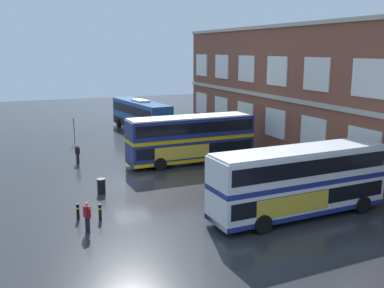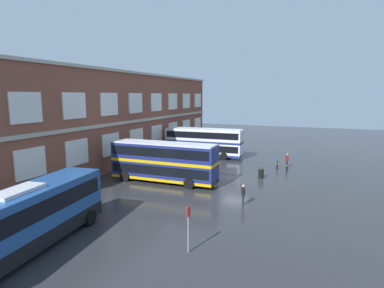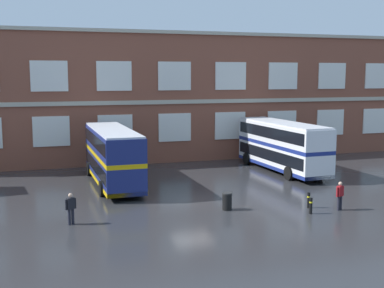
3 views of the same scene
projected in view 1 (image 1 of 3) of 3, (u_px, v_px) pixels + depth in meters
name	position (u px, v px, depth m)	size (l,w,h in m)	color
ground_plane	(157.00, 181.00, 33.28)	(120.00, 120.00, 0.00)	#2B2B2D
brick_terminal_building	(356.00, 99.00, 35.69)	(48.19, 8.19, 11.76)	brown
double_decker_near	(191.00, 138.00, 38.12)	(2.99, 11.04, 4.07)	navy
double_decker_middle	(299.00, 181.00, 25.82)	(3.22, 11.10, 4.07)	silver
touring_coach	(141.00, 116.00, 52.90)	(12.23, 4.08, 3.80)	navy
waiting_passenger	(87.00, 216.00, 23.74)	(0.63, 0.36, 1.70)	black
second_passenger	(78.00, 153.00, 38.17)	(0.62, 0.38, 1.70)	black
bus_stand_flag	(74.00, 128.00, 46.33)	(0.44, 0.10, 2.70)	slate
station_litter_bin	(101.00, 186.00, 30.26)	(0.60, 0.60, 1.03)	black
safety_bollard_west	(78.00, 211.00, 25.59)	(0.19, 0.19, 0.95)	black
safety_bollard_east	(100.00, 212.00, 25.54)	(0.19, 0.19, 0.95)	black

